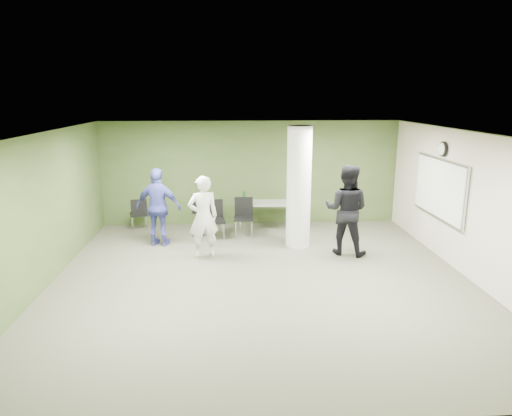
{
  "coord_description": "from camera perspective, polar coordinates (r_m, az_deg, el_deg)",
  "views": [
    {
      "loc": [
        -0.61,
        -8.18,
        3.46
      ],
      "look_at": [
        -0.05,
        1.0,
        1.17
      ],
      "focal_mm": 32.0,
      "sensor_mm": 36.0,
      "label": 1
    }
  ],
  "objects": [
    {
      "name": "floor",
      "position": [
        8.9,
        0.7,
        -8.91
      ],
      "size": [
        8.0,
        8.0,
        0.0
      ],
      "primitive_type": "plane",
      "color": "#525442",
      "rests_on": "ground"
    },
    {
      "name": "ceiling",
      "position": [
        8.23,
        0.76,
        9.36
      ],
      "size": [
        8.0,
        8.0,
        0.0
      ],
      "primitive_type": "plane",
      "rotation": [
        3.14,
        0.0,
        0.0
      ],
      "color": "white",
      "rests_on": "wall_back"
    },
    {
      "name": "wall_back",
      "position": [
        12.37,
        -0.65,
        4.37
      ],
      "size": [
        8.0,
        2.8,
        0.02
      ],
      "primitive_type": "cube",
      "rotation": [
        1.57,
        0.0,
        0.0
      ],
      "color": "#405628",
      "rests_on": "floor"
    },
    {
      "name": "wall_left",
      "position": [
        9.09,
        -25.3,
        -0.5
      ],
      "size": [
        0.02,
        8.0,
        2.8
      ],
      "primitive_type": "cube",
      "color": "#405628",
      "rests_on": "floor"
    },
    {
      "name": "wall_right_cream",
      "position": [
        9.61,
        25.24,
        0.23
      ],
      "size": [
        0.02,
        8.0,
        2.8
      ],
      "primitive_type": "cube",
      "color": "beige",
      "rests_on": "floor"
    },
    {
      "name": "column",
      "position": [
        10.51,
        5.37,
        2.59
      ],
      "size": [
        0.56,
        0.56,
        2.8
      ],
      "primitive_type": "cylinder",
      "color": "silver",
      "rests_on": "floor"
    },
    {
      "name": "whiteboard",
      "position": [
        10.6,
        21.88,
        2.29
      ],
      "size": [
        0.05,
        2.3,
        1.3
      ],
      "color": "silver",
      "rests_on": "wall_right_cream"
    },
    {
      "name": "wall_clock",
      "position": [
        10.48,
        22.31,
        6.84
      ],
      "size": [
        0.06,
        0.32,
        0.32
      ],
      "color": "black",
      "rests_on": "wall_right_cream"
    },
    {
      "name": "folding_table",
      "position": [
        11.87,
        1.35,
        0.51
      ],
      "size": [
        1.6,
        0.75,
        1.0
      ],
      "rotation": [
        0.0,
        0.0,
        -0.04
      ],
      "color": "#9C9B96",
      "rests_on": "floor"
    },
    {
      "name": "wastebasket",
      "position": [
        11.51,
        -7.33,
        -2.82
      ],
      "size": [
        0.27,
        0.27,
        0.32
      ],
      "primitive_type": "cylinder",
      "color": "#4C4C4C",
      "rests_on": "floor"
    },
    {
      "name": "chair_back_left",
      "position": [
        12.25,
        -14.43,
        -0.48
      ],
      "size": [
        0.53,
        0.53,
        0.86
      ],
      "rotation": [
        0.0,
        0.0,
        3.41
      ],
      "color": "black",
      "rests_on": "floor"
    },
    {
      "name": "chair_back_right",
      "position": [
        12.09,
        -6.76,
        -0.04
      ],
      "size": [
        0.56,
        0.56,
        0.95
      ],
      "rotation": [
        0.0,
        0.0,
        2.93
      ],
      "color": "black",
      "rests_on": "floor"
    },
    {
      "name": "chair_table_left",
      "position": [
        11.29,
        -5.21,
        -1.02
      ],
      "size": [
        0.53,
        0.53,
        0.95
      ],
      "rotation": [
        0.0,
        0.0,
        0.13
      ],
      "color": "black",
      "rests_on": "floor"
    },
    {
      "name": "chair_table_right",
      "position": [
        11.44,
        -1.54,
        -0.71
      ],
      "size": [
        0.5,
        0.5,
        0.96
      ],
      "rotation": [
        0.0,
        0.0,
        -0.04
      ],
      "color": "black",
      "rests_on": "floor"
    },
    {
      "name": "woman_white",
      "position": [
        9.89,
        -6.62,
        -1.11
      ],
      "size": [
        0.76,
        0.6,
        1.81
      ],
      "primitive_type": "imported",
      "rotation": [
        0.0,
        0.0,
        3.44
      ],
      "color": "silver",
      "rests_on": "floor"
    },
    {
      "name": "man_black",
      "position": [
        10.22,
        11.23,
        -0.23
      ],
      "size": [
        1.2,
        1.1,
        2.01
      ],
      "primitive_type": "imported",
      "rotation": [
        0.0,
        0.0,
        2.71
      ],
      "color": "black",
      "rests_on": "floor"
    },
    {
      "name": "man_blue",
      "position": [
        10.83,
        -12.08,
        0.08
      ],
      "size": [
        1.15,
        0.69,
        1.84
      ],
      "primitive_type": "imported",
      "rotation": [
        0.0,
        0.0,
        2.9
      ],
      "color": "#4046A0",
      "rests_on": "floor"
    }
  ]
}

